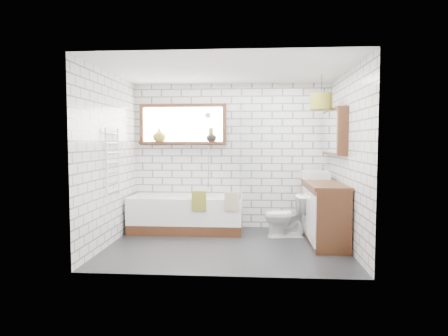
# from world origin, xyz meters

# --- Properties ---
(floor) EXTENTS (3.40, 2.60, 0.01)m
(floor) POSITION_xyz_m (0.00, 0.00, -0.01)
(floor) COLOR black
(floor) RESTS_ON ground
(ceiling) EXTENTS (3.40, 2.60, 0.01)m
(ceiling) POSITION_xyz_m (0.00, 0.00, 2.50)
(ceiling) COLOR white
(ceiling) RESTS_ON ground
(wall_back) EXTENTS (3.40, 0.01, 2.50)m
(wall_back) POSITION_xyz_m (0.00, 1.30, 1.25)
(wall_back) COLOR white
(wall_back) RESTS_ON ground
(wall_front) EXTENTS (3.40, 0.01, 2.50)m
(wall_front) POSITION_xyz_m (0.00, -1.30, 1.25)
(wall_front) COLOR white
(wall_front) RESTS_ON ground
(wall_left) EXTENTS (0.01, 2.60, 2.50)m
(wall_left) POSITION_xyz_m (-1.70, 0.00, 1.25)
(wall_left) COLOR white
(wall_left) RESTS_ON ground
(wall_right) EXTENTS (0.01, 2.60, 2.50)m
(wall_right) POSITION_xyz_m (1.70, 0.00, 1.25)
(wall_right) COLOR white
(wall_right) RESTS_ON ground
(window) EXTENTS (1.52, 0.16, 0.68)m
(window) POSITION_xyz_m (-0.85, 1.26, 1.80)
(window) COLOR #381C0F
(window) RESTS_ON wall_back
(towel_radiator) EXTENTS (0.06, 0.52, 1.00)m
(towel_radiator) POSITION_xyz_m (-1.66, 0.00, 1.20)
(towel_radiator) COLOR white
(towel_radiator) RESTS_ON wall_left
(mirror_cabinet) EXTENTS (0.16, 1.20, 0.70)m
(mirror_cabinet) POSITION_xyz_m (1.62, 0.60, 1.65)
(mirror_cabinet) COLOR #381C0F
(mirror_cabinet) RESTS_ON wall_right
(shower_riser) EXTENTS (0.02, 0.02, 1.30)m
(shower_riser) POSITION_xyz_m (-0.40, 1.26, 1.35)
(shower_riser) COLOR silver
(shower_riser) RESTS_ON wall_back
(bathtub) EXTENTS (1.84, 0.81, 0.60)m
(bathtub) POSITION_xyz_m (-0.72, 0.89, 0.30)
(bathtub) COLOR white
(bathtub) RESTS_ON floor
(shower_screen) EXTENTS (0.02, 0.72, 1.50)m
(shower_screen) POSITION_xyz_m (0.18, 0.89, 1.35)
(shower_screen) COLOR white
(shower_screen) RESTS_ON bathtub
(towel_green) EXTENTS (0.23, 0.06, 0.31)m
(towel_green) POSITION_xyz_m (-0.46, 0.49, 0.58)
(towel_green) COLOR olive
(towel_green) RESTS_ON bathtub
(towel_beige) EXTENTS (0.22, 0.06, 0.29)m
(towel_beige) POSITION_xyz_m (0.05, 0.49, 0.58)
(towel_beige) COLOR tan
(towel_beige) RESTS_ON bathtub
(vanity) EXTENTS (0.51, 1.57, 0.90)m
(vanity) POSITION_xyz_m (1.45, 0.38, 0.45)
(vanity) COLOR #381C0F
(vanity) RESTS_ON floor
(basin) EXTENTS (0.43, 0.37, 0.12)m
(basin) POSITION_xyz_m (1.39, 0.88, 0.96)
(basin) COLOR white
(basin) RESTS_ON vanity
(tap) EXTENTS (0.03, 0.03, 0.17)m
(tap) POSITION_xyz_m (1.55, 0.88, 1.04)
(tap) COLOR silver
(tap) RESTS_ON vanity
(toilet) EXTENTS (0.44, 0.69, 0.67)m
(toilet) POSITION_xyz_m (0.89, 0.61, 0.33)
(toilet) COLOR white
(toilet) RESTS_ON floor
(vase_olive) EXTENTS (0.30, 0.30, 0.24)m
(vase_olive) POSITION_xyz_m (-1.26, 1.23, 1.60)
(vase_olive) COLOR olive
(vase_olive) RESTS_ON window
(vase_dark) EXTENTS (0.21, 0.21, 0.19)m
(vase_dark) POSITION_xyz_m (-0.35, 1.23, 1.58)
(vase_dark) COLOR black
(vase_dark) RESTS_ON window
(bottle) EXTENTS (0.08, 0.08, 0.24)m
(bottle) POSITION_xyz_m (-0.35, 1.23, 1.60)
(bottle) COLOR olive
(bottle) RESTS_ON window
(pendant) EXTENTS (0.33, 0.33, 0.24)m
(pendant) POSITION_xyz_m (1.39, 0.44, 2.10)
(pendant) COLOR olive
(pendant) RESTS_ON ceiling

